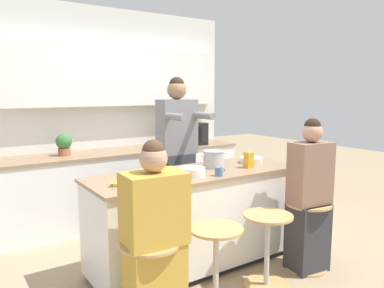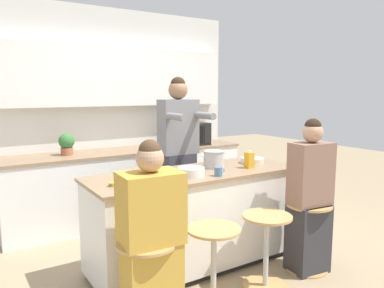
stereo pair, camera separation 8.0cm
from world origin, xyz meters
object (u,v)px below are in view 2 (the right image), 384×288
object	(u,v)px
juice_carton	(249,160)
potted_plant	(67,143)
fruit_bowl	(252,160)
microwave	(189,134)
banana_bunch	(114,183)
bar_stool_center_right	(266,245)
person_cooking	(179,160)
bar_stool_rightmost	(308,231)
person_seated_near	(309,203)
person_wrapped_blanket	(151,242)
coffee_cup_near	(218,172)
bar_stool_center_left	(214,261)
cooking_pot	(214,159)
kitchen_island	(196,218)
bar_stool_leftmost	(147,278)

from	to	relation	value
juice_carton	potted_plant	world-z (taller)	potted_plant
fruit_bowl	potted_plant	bearing A→B (deg)	133.80
microwave	banana_bunch	bearing A→B (deg)	-136.63
bar_stool_center_right	banana_bunch	world-z (taller)	banana_bunch
juice_carton	potted_plant	distance (m)	2.15
bar_stool_center_right	person_cooking	bearing A→B (deg)	94.13
bar_stool_rightmost	microwave	xyz separation A→B (m)	(0.08, 2.18, 0.69)
person_cooking	potted_plant	xyz separation A→B (m)	(-0.94, 0.96, 0.14)
microwave	potted_plant	world-z (taller)	microwave
person_seated_near	banana_bunch	size ratio (longest dim) A/B	10.24
person_wrapped_blanket	fruit_bowl	distance (m)	1.68
person_cooking	person_seated_near	size ratio (longest dim) A/B	1.27
person_wrapped_blanket	banana_bunch	size ratio (longest dim) A/B	9.69
bar_stool_center_right	coffee_cup_near	size ratio (longest dim) A/B	6.01
person_cooking	person_wrapped_blanket	world-z (taller)	person_cooking
person_seated_near	microwave	xyz separation A→B (m)	(0.09, 2.19, 0.41)
bar_stool_center_left	bar_stool_center_right	bearing A→B (deg)	-0.02
cooking_pot	juice_carton	world-z (taller)	juice_carton
kitchen_island	person_wrapped_blanket	bearing A→B (deg)	-140.63
bar_stool_rightmost	person_wrapped_blanket	bearing A→B (deg)	-179.59
coffee_cup_near	microwave	bearing A→B (deg)	65.31
bar_stool_center_left	cooking_pot	xyz separation A→B (m)	(0.52, 0.72, 0.62)
cooking_pot	kitchen_island	bearing A→B (deg)	-164.95
bar_stool_center_right	coffee_cup_near	bearing A→B (deg)	116.28
bar_stool_center_left	person_wrapped_blanket	size ratio (longest dim) A/B	0.47
kitchen_island	person_seated_near	bearing A→B (deg)	-38.71
bar_stool_center_left	bar_stool_rightmost	distance (m)	1.08
bar_stool_leftmost	person_seated_near	xyz separation A→B (m)	(1.61, -0.01, 0.28)
microwave	kitchen_island	bearing A→B (deg)	-120.05
coffee_cup_near	fruit_bowl	bearing A→B (deg)	24.14
juice_carton	microwave	world-z (taller)	microwave
fruit_bowl	juice_carton	xyz separation A→B (m)	(-0.19, -0.17, 0.05)
bar_stool_leftmost	coffee_cup_near	world-z (taller)	coffee_cup_near
microwave	fruit_bowl	bearing A→B (deg)	-96.66
juice_carton	potted_plant	bearing A→B (deg)	126.94
kitchen_island	bar_stool_rightmost	xyz separation A→B (m)	(0.81, -0.63, -0.09)
person_seated_near	banana_bunch	bearing A→B (deg)	167.75
bar_stool_leftmost	bar_stool_center_right	size ratio (longest dim) A/B	1.00
potted_plant	fruit_bowl	bearing A→B (deg)	-46.20
person_wrapped_blanket	kitchen_island	bearing A→B (deg)	42.90
bar_stool_rightmost	fruit_bowl	distance (m)	0.88
bar_stool_rightmost	person_seated_near	size ratio (longest dim) A/B	0.45
person_cooking	banana_bunch	size ratio (longest dim) A/B	13.05
banana_bunch	person_wrapped_blanket	bearing A→B (deg)	-86.26
banana_bunch	person_cooking	bearing A→B (deg)	34.91
bar_stool_leftmost	fruit_bowl	world-z (taller)	fruit_bowl
bar_stool_rightmost	microwave	distance (m)	2.28
person_cooking	juice_carton	world-z (taller)	person_cooking
bar_stool_rightmost	coffee_cup_near	world-z (taller)	coffee_cup_near
person_seated_near	person_wrapped_blanket	bearing A→B (deg)	-172.92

